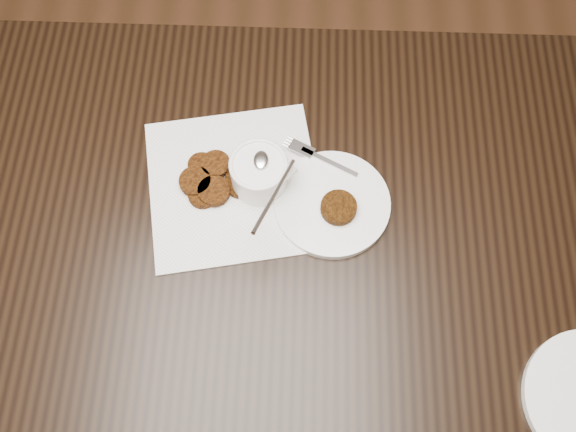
# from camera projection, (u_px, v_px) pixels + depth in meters

# --- Properties ---
(floor) EXTENTS (4.00, 4.00, 0.00)m
(floor) POSITION_uv_depth(u_px,v_px,m) (240.00, 377.00, 1.72)
(floor) COLOR #512F1C
(floor) RESTS_ON ground
(table) EXTENTS (1.38, 0.88, 0.75)m
(table) POSITION_uv_depth(u_px,v_px,m) (235.00, 290.00, 1.43)
(table) COLOR black
(table) RESTS_ON floor
(napkin) EXTENTS (0.35, 0.35, 0.00)m
(napkin) POSITION_uv_depth(u_px,v_px,m) (234.00, 185.00, 1.12)
(napkin) COLOR white
(napkin) RESTS_ON table
(sauce_ramekin) EXTENTS (0.15, 0.15, 0.14)m
(sauce_ramekin) POSITION_uv_depth(u_px,v_px,m) (258.00, 164.00, 1.05)
(sauce_ramekin) COLOR white
(sauce_ramekin) RESTS_ON napkin
(patty_cluster) EXTENTS (0.24, 0.24, 0.02)m
(patty_cluster) POSITION_uv_depth(u_px,v_px,m) (208.00, 181.00, 1.11)
(patty_cluster) COLOR #64330D
(patty_cluster) RESTS_ON napkin
(plate_with_patty) EXTENTS (0.28, 0.28, 0.03)m
(plate_with_patty) POSITION_uv_depth(u_px,v_px,m) (332.00, 202.00, 1.09)
(plate_with_patty) COLOR white
(plate_with_patty) RESTS_ON table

